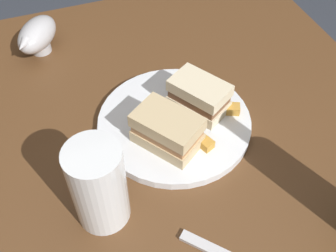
{
  "coord_description": "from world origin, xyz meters",
  "views": [
    {
      "loc": [
        0.42,
        -0.14,
        1.32
      ],
      "look_at": [
        -0.02,
        0.02,
        0.78
      ],
      "focal_mm": 43.3,
      "sensor_mm": 36.0,
      "label": 1
    }
  ],
  "objects_px": {
    "sandwich_half_left": "(167,130)",
    "pint_glass": "(100,190)",
    "gravy_boat": "(37,35)",
    "plate": "(174,122)",
    "sandwich_half_right": "(199,96)"
  },
  "relations": [
    {
      "from": "sandwich_half_right",
      "to": "gravy_boat",
      "type": "bearing_deg",
      "value": -139.28
    },
    {
      "from": "plate",
      "to": "sandwich_half_left",
      "type": "distance_m",
      "value": 0.07
    },
    {
      "from": "sandwich_half_left",
      "to": "pint_glass",
      "type": "bearing_deg",
      "value": -57.4
    },
    {
      "from": "sandwich_half_left",
      "to": "pint_glass",
      "type": "xyz_separation_m",
      "value": [
        0.09,
        -0.14,
        0.02
      ]
    },
    {
      "from": "plate",
      "to": "sandwich_half_left",
      "type": "bearing_deg",
      "value": -33.58
    },
    {
      "from": "gravy_boat",
      "to": "plate",
      "type": "bearing_deg",
      "value": 33.11
    },
    {
      "from": "sandwich_half_left",
      "to": "sandwich_half_right",
      "type": "bearing_deg",
      "value": 125.0
    },
    {
      "from": "pint_glass",
      "to": "gravy_boat",
      "type": "height_order",
      "value": "pint_glass"
    },
    {
      "from": "sandwich_half_left",
      "to": "sandwich_half_right",
      "type": "distance_m",
      "value": 0.1
    },
    {
      "from": "sandwich_half_right",
      "to": "pint_glass",
      "type": "distance_m",
      "value": 0.27
    },
    {
      "from": "plate",
      "to": "sandwich_half_left",
      "type": "xyz_separation_m",
      "value": [
        0.05,
        -0.03,
        0.04
      ]
    },
    {
      "from": "sandwich_half_left",
      "to": "sandwich_half_right",
      "type": "relative_size",
      "value": 1.07
    },
    {
      "from": "sandwich_half_left",
      "to": "gravy_boat",
      "type": "bearing_deg",
      "value": -154.24
    },
    {
      "from": "pint_glass",
      "to": "sandwich_half_left",
      "type": "bearing_deg",
      "value": 122.6
    },
    {
      "from": "sandwich_half_left",
      "to": "sandwich_half_right",
      "type": "height_order",
      "value": "sandwich_half_left"
    }
  ]
}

